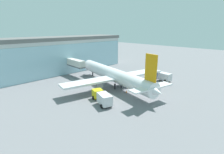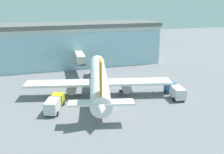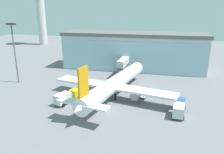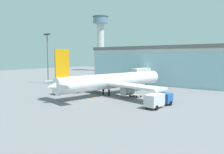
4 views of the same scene
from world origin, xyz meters
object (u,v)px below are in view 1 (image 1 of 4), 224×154
fuel_truck (161,76)px  airplane (114,75)px  jet_bridge (74,63)px  safety_cone_wingtip (145,79)px  baggage_cart (128,80)px  catering_truck (102,97)px  safety_cone_nose (127,91)px

fuel_truck → airplane: bearing=74.7°
jet_bridge → fuel_truck: (16.97, -25.13, -3.02)m
airplane → safety_cone_wingtip: (12.17, -2.22, -3.13)m
baggage_cart → safety_cone_wingtip: 6.26m
airplane → catering_truck: 12.13m
fuel_truck → safety_cone_wingtip: size_ratio=13.61×
catering_truck → baggage_cart: size_ratio=2.46×
airplane → safety_cone_wingtip: airplane is taller
safety_cone_nose → safety_cone_wingtip: bearing=14.5°
catering_truck → safety_cone_wingtip: 22.73m
baggage_cart → airplane: bearing=-161.3°
jet_bridge → baggage_cart: 20.62m
jet_bridge → baggage_cart: size_ratio=3.76×
jet_bridge → safety_cone_nose: 25.12m
jet_bridge → airplane: bearing=-173.5°
airplane → catering_truck: airplane is taller
airplane → catering_truck: size_ratio=4.72×
airplane → baggage_cart: size_ratio=11.60×
airplane → fuel_truck: airplane is taller
airplane → fuel_truck: (15.54, -5.99, -1.94)m
fuel_truck → safety_cone_nose: size_ratio=13.61×
safety_cone_nose → safety_cone_wingtip: same height
airplane → baggage_cart: airplane is taller
jet_bridge → airplane: (1.43, -19.15, -1.08)m
fuel_truck → safety_cone_wingtip: 5.19m
jet_bridge → catering_truck: jet_bridge is taller
baggage_cart → safety_cone_nose: bearing=-126.9°
fuel_truck → baggage_cart: (-8.98, 6.54, -0.97)m
safety_cone_wingtip → safety_cone_nose: bearing=-165.5°
airplane → fuel_truck: size_ratio=4.80×
airplane → baggage_cart: bearing=-74.0°
baggage_cart → safety_cone_nose: 9.74m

